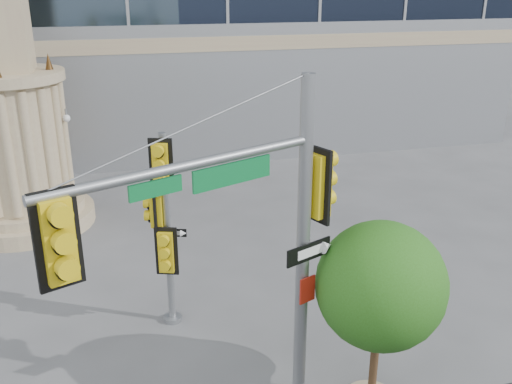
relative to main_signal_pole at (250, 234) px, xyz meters
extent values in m
plane|color=#545456|center=(0.95, 1.96, -3.96)|extent=(120.00, 120.00, 0.00)
cylinder|color=tan|center=(-5.05, 10.96, -3.71)|extent=(4.40, 4.40, 0.50)
cylinder|color=tan|center=(-5.05, 10.96, -3.31)|extent=(3.80, 3.80, 0.30)
cylinder|color=tan|center=(-5.05, 10.96, -1.16)|extent=(3.00, 3.00, 4.00)
cylinder|color=tan|center=(-5.05, 10.96, 0.99)|extent=(3.50, 3.50, 0.30)
cone|color=#472D14|center=(-3.75, 10.96, 1.39)|extent=(0.24, 0.24, 0.50)
cylinder|color=slate|center=(1.06, 0.46, -0.76)|extent=(0.23, 0.23, 6.39)
cylinder|color=slate|center=(-0.99, -0.43, 1.36)|extent=(4.16, 1.91, 0.15)
cube|color=#0D6E32|center=(-0.30, -0.15, 1.10)|extent=(1.29, 0.59, 0.34)
cube|color=yellow|center=(-2.75, -1.19, 0.78)|extent=(0.66, 0.51, 1.33)
cube|color=yellow|center=(1.33, 0.58, 0.51)|extent=(0.51, 0.66, 1.33)
cube|color=black|center=(1.12, 0.32, -0.60)|extent=(0.91, 0.42, 0.32)
cube|color=#AE1C10|center=(1.12, 0.32, -1.35)|extent=(0.33, 0.16, 0.49)
cylinder|color=slate|center=(-0.98, 3.96, -3.90)|extent=(0.45, 0.45, 0.11)
cylinder|color=slate|center=(-0.98, 3.96, -1.62)|extent=(0.17, 0.17, 4.68)
cube|color=yellow|center=(-1.04, 3.76, 0.07)|extent=(0.57, 0.41, 1.17)
cube|color=yellow|center=(-1.17, 4.02, -0.96)|extent=(0.41, 0.57, 1.17)
cube|color=yellow|center=(-1.04, 3.76, -1.99)|extent=(0.57, 0.41, 1.17)
cube|color=black|center=(-0.85, 3.80, -1.57)|extent=(0.56, 0.21, 0.19)
cylinder|color=#382314|center=(2.45, 0.16, -2.94)|extent=(0.16, 0.16, 2.03)
sphere|color=#275B14|center=(2.45, 0.16, -1.36)|extent=(2.37, 2.37, 2.37)
sphere|color=#275B14|center=(2.96, 0.44, -1.70)|extent=(1.47, 1.47, 1.47)
sphere|color=#275B14|center=(2.06, -0.12, -1.64)|extent=(1.24, 1.24, 1.24)
camera|label=1|loc=(-1.94, -7.99, 3.82)|focal=40.00mm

